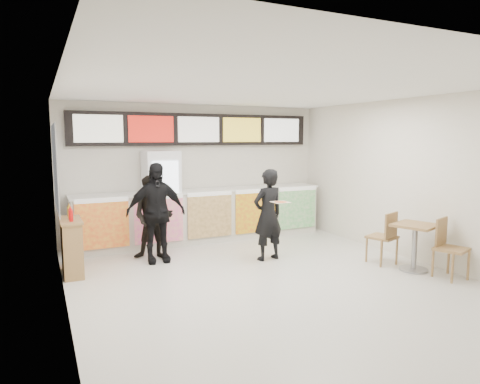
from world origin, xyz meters
TOP-DOWN VIEW (x-y plane):
  - floor at (0.00, 0.00)m, footprint 7.00×7.00m
  - ceiling at (0.00, 0.00)m, footprint 7.00×7.00m
  - wall_back at (0.00, 3.50)m, footprint 6.00×0.00m
  - wall_left at (-3.00, 0.00)m, footprint 0.00×7.00m
  - wall_right at (3.00, 0.00)m, footprint 0.00×7.00m
  - service_counter at (0.00, 3.09)m, footprint 5.56×0.77m
  - menu_board at (0.00, 3.41)m, footprint 5.50×0.14m
  - drinks_fridge at (-0.93, 3.11)m, footprint 0.70×0.67m
  - mirror_panel at (-2.99, 2.45)m, footprint 0.01×2.00m
  - customer_main at (0.55, 1.18)m, footprint 0.67×0.48m
  - customer_left at (-1.36, 2.16)m, footprint 0.94×0.86m
  - customer_mid at (-1.36, 1.93)m, footprint 1.09×0.49m
  - pizza_slice at (0.55, 0.73)m, footprint 0.36×0.36m
  - cafe_table at (2.50, -0.48)m, footprint 0.98×1.70m
  - condiment_ledge at (-2.82, 1.79)m, footprint 0.34×0.84m

SIDE VIEW (x-z plane):
  - floor at x=0.00m, z-range 0.00..0.00m
  - condiment_ledge at x=-2.82m, z-range -0.08..1.04m
  - cafe_table at x=2.50m, z-range 0.08..1.04m
  - service_counter at x=0.00m, z-range 0.00..1.14m
  - customer_left at x=-1.36m, z-range 0.00..1.57m
  - customer_main at x=0.55m, z-range 0.00..1.70m
  - customer_mid at x=-1.36m, z-range 0.00..1.83m
  - drinks_fridge at x=-0.93m, z-range 0.00..2.00m
  - pizza_slice at x=0.55m, z-range 1.15..1.17m
  - wall_back at x=0.00m, z-range -1.50..4.50m
  - wall_left at x=-3.00m, z-range -2.00..5.00m
  - wall_right at x=3.00m, z-range -2.00..5.00m
  - mirror_panel at x=-2.99m, z-range 1.00..2.50m
  - menu_board at x=0.00m, z-range 2.10..2.80m
  - ceiling at x=0.00m, z-range 3.00..3.00m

